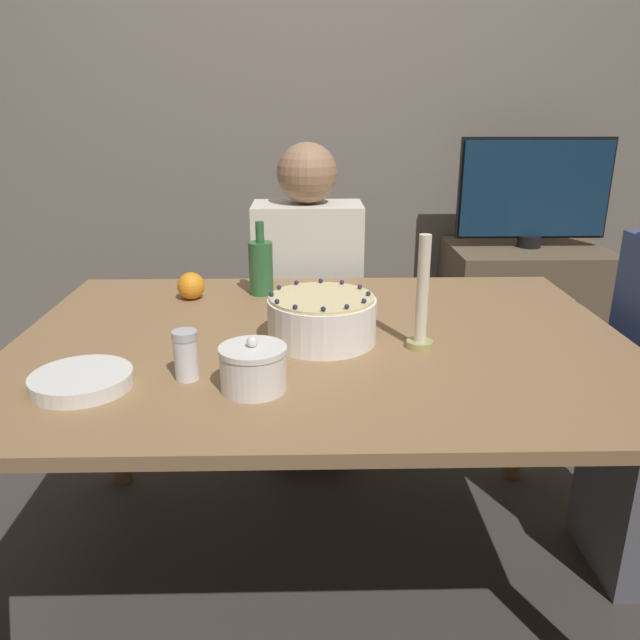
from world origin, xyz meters
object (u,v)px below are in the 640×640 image
tv_monitor (534,191)px  bottle (261,267)px  cake (320,319)px  sugar_shaker (186,355)px  sugar_bowl (253,368)px  person_man_blue_shirt (308,323)px  candle (422,303)px

tv_monitor → bottle: bearing=-146.6°
tv_monitor → cake: bearing=-129.0°
sugar_shaker → cake: bearing=37.4°
cake → sugar_bowl: cake is taller
person_man_blue_shirt → sugar_shaker: bearing=75.4°
bottle → tv_monitor: size_ratio=0.36×
cake → tv_monitor: 1.48m
cake → candle: candle is taller
sugar_bowl → sugar_shaker: size_ratio=1.28×
bottle → person_man_blue_shirt: size_ratio=0.19×
sugar_bowl → bottle: size_ratio=0.62×
candle → person_man_blue_shirt: 0.96m
candle → bottle: candle is taller
sugar_shaker → person_man_blue_shirt: bearing=75.4°
bottle → tv_monitor: 1.32m
bottle → person_man_blue_shirt: person_man_blue_shirt is taller
sugar_bowl → person_man_blue_shirt: 1.12m
candle → tv_monitor: size_ratio=0.44×
sugar_shaker → candle: (0.54, 0.17, 0.06)m
cake → person_man_blue_shirt: size_ratio=0.23×
cake → tv_monitor: (0.92, 1.14, 0.16)m
candle → cake: bearing=167.4°
cake → tv_monitor: tv_monitor is taller
tv_monitor → sugar_bowl: bearing=-126.9°
bottle → sugar_bowl: bearing=-87.5°
cake → sugar_shaker: cake is taller
bottle → person_man_blue_shirt: bearing=68.8°
sugar_bowl → tv_monitor: 1.79m
sugar_shaker → candle: 0.57m
sugar_shaker → tv_monitor: size_ratio=0.17×
cake → tv_monitor: size_ratio=0.43×
bottle → candle: bearing=-48.2°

